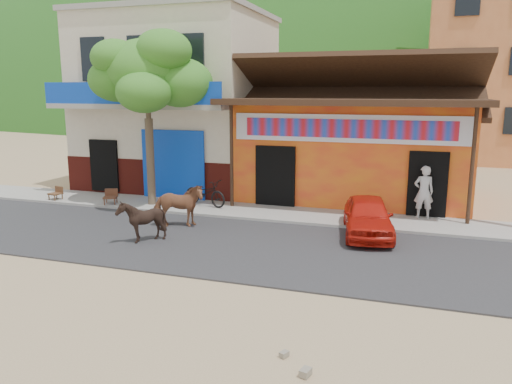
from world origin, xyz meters
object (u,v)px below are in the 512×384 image
tree (149,118)px  red_car (368,216)px  cow_tan (178,206)px  cow_dark (141,221)px  scooter (205,193)px  cafe_chair_right (110,190)px  cafe_chair_left (55,188)px  pedestrian (424,192)px

tree → red_car: 8.13m
cow_tan → cow_dark: size_ratio=1.30×
scooter → cafe_chair_right: cafe_chair_right is taller
tree → cow_tan: (2.13, -2.17, -2.43)m
red_car → scooter: bearing=154.4°
cow_dark → cafe_chair_right: size_ratio=1.22×
scooter → cafe_chair_right: size_ratio=1.82×
cow_dark → cafe_chair_left: size_ratio=1.35×
cow_dark → cafe_chair_right: bearing=-141.1°
tree → scooter: tree is taller
red_car → cafe_chair_left: 11.39m
cow_tan → scooter: size_ratio=0.87×
cow_dark → scooter: size_ratio=0.67×
tree → red_car: (7.61, -1.29, -2.53)m
cafe_chair_right → scooter: bearing=-8.6°
red_car → cafe_chair_left: (-11.36, 0.82, -0.03)m
cow_dark → pedestrian: bearing=118.2°
tree → cow_dark: size_ratio=5.08×
scooter → tree: bearing=116.8°
tree → pedestrian: 9.40m
cow_dark → cafe_chair_left: 6.57m
tree → pedestrian: bearing=5.6°
pedestrian → cafe_chair_left: pedestrian is taller
red_car → cafe_chair_right: size_ratio=3.34×
tree → cafe_chair_left: (-3.74, -0.47, -2.56)m
tree → cow_dark: bearing=-63.9°
red_car → cafe_chair_left: bearing=166.0°
cafe_chair_right → tree: bearing=-3.8°
cow_tan → cafe_chair_right: (-3.53, 1.72, -0.08)m
cow_dark → red_car: bearing=109.0°
tree → red_car: bearing=-9.6°
tree → cafe_chair_right: bearing=-162.0°
cow_tan → scooter: 2.50m
tree → pedestrian: tree is taller
cafe_chair_right → cow_dark: bearing=-67.7°
tree → cow_tan: tree is taller
cow_tan → tree: bearing=23.7°
scooter → pedestrian: bearing=-68.0°
tree → cow_tan: 3.90m
red_car → scooter: 5.92m
pedestrian → cafe_chair_left: bearing=-6.4°
tree → cafe_chair_right: tree is taller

